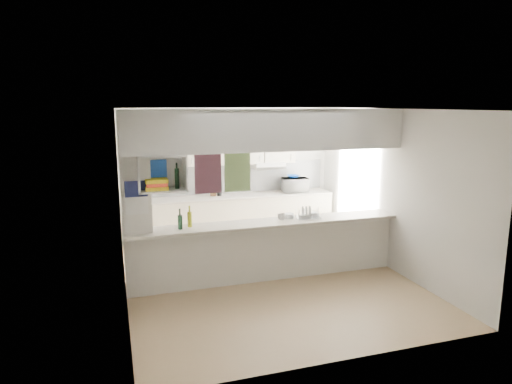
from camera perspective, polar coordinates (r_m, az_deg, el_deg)
name	(u,v)px	position (r m, az deg, el deg)	size (l,w,h in m)	color
floor	(267,279)	(7.20, 1.37, -10.83)	(4.80, 4.80, 0.00)	tan
ceiling	(268,109)	(6.69, 1.48, 10.33)	(4.80, 4.80, 0.00)	white
wall_back	(228,174)	(9.09, -3.50, 2.26)	(4.20, 4.20, 0.00)	silver
wall_left	(122,207)	(6.47, -16.46, -1.76)	(4.80, 4.80, 0.00)	silver
wall_right	(389,189)	(7.76, 16.26, 0.32)	(4.80, 4.80, 0.00)	silver
servery_partition	(256,174)	(6.71, 0.04, 2.27)	(4.20, 0.50, 2.60)	silver
cubby_shelf	(161,176)	(6.36, -11.85, 2.02)	(0.65, 0.35, 0.50)	white
kitchen_run	(240,199)	(8.97, -2.06, -0.93)	(3.60, 0.63, 2.24)	silver
microwave	(295,185)	(9.25, 4.90, 0.89)	(0.51, 0.34, 0.28)	white
bowl	(293,176)	(9.24, 4.65, 1.95)	(0.24, 0.24, 0.06)	navy
dish_rack	(309,213)	(7.15, 6.58, -2.64)	(0.43, 0.36, 0.20)	silver
cup	(282,217)	(6.95, 3.23, -3.13)	(0.12, 0.12, 0.10)	white
wine_bottles	(185,220)	(6.62, -8.86, -3.50)	(0.22, 0.15, 0.31)	black
plastic_tubs	(300,216)	(7.18, 5.57, -2.96)	(0.56, 0.22, 0.07)	silver
utensil_jar	(219,193)	(8.85, -4.62, -0.07)	(0.09, 0.09, 0.13)	black
knife_block	(213,190)	(8.85, -5.37, 0.21)	(0.11, 0.09, 0.22)	brown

